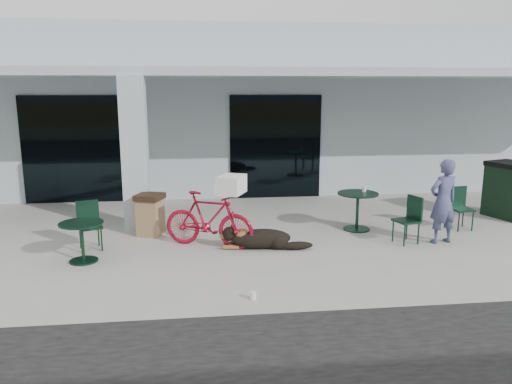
{
  "coord_description": "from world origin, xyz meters",
  "views": [
    {
      "loc": [
        -0.23,
        -7.95,
        2.9
      ],
      "look_at": [
        0.82,
        0.99,
        1.0
      ],
      "focal_mm": 35.0,
      "sensor_mm": 36.0,
      "label": 1
    }
  ],
  "objects": [
    {
      "name": "ground",
      "position": [
        0.0,
        0.0,
        0.0
      ],
      "size": [
        80.0,
        80.0,
        0.0
      ],
      "primitive_type": "plane",
      "color": "#A5A39C",
      "rests_on": "ground"
    },
    {
      "name": "cafe_chair_near",
      "position": [
        -2.2,
        1.0,
        0.44
      ],
      "size": [
        0.52,
        0.55,
        0.88
      ],
      "primitive_type": null,
      "rotation": [
        0.0,
        0.0,
        0.35
      ],
      "color": "black",
      "rests_on": "ground"
    },
    {
      "name": "person",
      "position": [
        4.31,
        0.66,
        0.8
      ],
      "size": [
        0.65,
        0.5,
        1.6
      ],
      "primitive_type": "imported",
      "rotation": [
        0.0,
        0.0,
        3.37
      ],
      "color": "#42496F",
      "rests_on": "ground"
    },
    {
      "name": "building",
      "position": [
        0.0,
        8.5,
        2.25
      ],
      "size": [
        22.0,
        7.0,
        4.5
      ],
      "primitive_type": "cube",
      "color": "#A3B0B9",
      "rests_on": "ground"
    },
    {
      "name": "dog",
      "position": [
        0.88,
        0.7,
        0.21
      ],
      "size": [
        1.3,
        0.57,
        0.42
      ],
      "primitive_type": null,
      "rotation": [
        0.0,
        0.0,
        -0.12
      ],
      "color": "black",
      "rests_on": "ground"
    },
    {
      "name": "overhang",
      "position": [
        0.0,
        3.6,
        3.21
      ],
      "size": [
        22.0,
        2.8,
        0.18
      ],
      "primitive_type": "cube",
      "color": "#A3B0B9",
      "rests_on": "column"
    },
    {
      "name": "bicycle",
      "position": [
        -0.07,
        0.91,
        0.52
      ],
      "size": [
        1.78,
        1.16,
        1.04
      ],
      "primitive_type": "imported",
      "rotation": [
        0.0,
        0.0,
        1.15
      ],
      "color": "#A10D25",
      "rests_on": "ground"
    },
    {
      "name": "trash_receptacle",
      "position": [
        -1.2,
        1.8,
        0.42
      ],
      "size": [
        0.63,
        0.63,
        0.84
      ],
      "primitive_type": null,
      "rotation": [
        0.0,
        0.0,
        -0.36
      ],
      "color": "olive",
      "rests_on": "ground"
    },
    {
      "name": "cafe_chair_far_a",
      "position": [
        5.16,
        1.48,
        0.44
      ],
      "size": [
        0.44,
        0.47,
        0.88
      ],
      "primitive_type": null,
      "rotation": [
        0.0,
        0.0,
        0.1
      ],
      "color": "black",
      "rests_on": "ground"
    },
    {
      "name": "cafe_chair_far_b",
      "position": [
        3.63,
        0.71,
        0.45
      ],
      "size": [
        0.54,
        0.52,
        0.9
      ],
      "primitive_type": null,
      "rotation": [
        0.0,
        0.0,
        -1.27
      ],
      "color": "black",
      "rests_on": "ground"
    },
    {
      "name": "laundry_basket",
      "position": [
        0.34,
        0.73,
        1.2
      ],
      "size": [
        0.59,
        0.67,
        0.32
      ],
      "primitive_type": "cube",
      "rotation": [
        0.0,
        0.0,
        1.15
      ],
      "color": "white",
      "rests_on": "bicycle"
    },
    {
      "name": "column",
      "position": [
        -1.5,
        2.3,
        1.56
      ],
      "size": [
        0.5,
        0.5,
        3.12
      ],
      "primitive_type": "cube",
      "color": "#A3B0B9",
      "rests_on": "ground"
    },
    {
      "name": "cafe_table_far",
      "position": [
        3.0,
        1.69,
        0.39
      ],
      "size": [
        0.89,
        0.89,
        0.78
      ],
      "primitive_type": null,
      "rotation": [
        0.0,
        0.0,
        -0.08
      ],
      "color": "black",
      "rests_on": "ground"
    },
    {
      "name": "wheeled_bin",
      "position": [
        6.75,
        2.29,
        0.63
      ],
      "size": [
        1.05,
        1.18,
        1.25
      ],
      "primitive_type": null,
      "rotation": [
        0.0,
        0.0,
        0.33
      ],
      "color": "black",
      "rests_on": "ground"
    },
    {
      "name": "storefront_glass_right",
      "position": [
        1.8,
        4.98,
        1.35
      ],
      "size": [
        2.4,
        0.06,
        2.7
      ],
      "primitive_type": "cube",
      "color": "black",
      "rests_on": "ground"
    },
    {
      "name": "cup_on_table",
      "position": [
        3.16,
        1.78,
        0.84
      ],
      "size": [
        0.09,
        0.09,
        0.11
      ],
      "primitive_type": "cylinder",
      "rotation": [
        0.0,
        0.0,
        -0.08
      ],
      "color": "white",
      "rests_on": "cafe_table_far"
    },
    {
      "name": "cup_near_dog",
      "position": [
        0.48,
        -1.5,
        0.05
      ],
      "size": [
        0.1,
        0.1,
        0.11
      ],
      "primitive_type": "cylinder",
      "rotation": [
        0.0,
        0.0,
        -0.2
      ],
      "color": "white",
      "rests_on": "ground"
    },
    {
      "name": "cafe_table_near",
      "position": [
        -2.2,
        0.36,
        0.34
      ],
      "size": [
        0.83,
        0.83,
        0.69
      ],
      "primitive_type": null,
      "rotation": [
        0.0,
        0.0,
        -0.14
      ],
      "color": "black",
      "rests_on": "ground"
    },
    {
      "name": "storefront_glass_left",
      "position": [
        -3.2,
        4.98,
        1.35
      ],
      "size": [
        2.8,
        0.06,
        2.7
      ],
      "primitive_type": "cube",
      "color": "black",
      "rests_on": "ground"
    }
  ]
}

